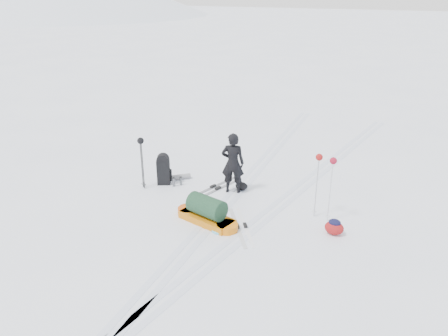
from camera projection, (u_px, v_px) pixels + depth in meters
The scene contains 13 objects.
ground at pixel (225, 204), 10.69m from camera, with size 200.00×200.00×0.00m, color white.
ski_tracks at pixel (262, 195), 11.16m from camera, with size 3.38×17.97×0.01m.
skier at pixel (233, 163), 11.05m from camera, with size 0.58×0.38×1.60m, color black.
pulk_sled at pixel (207, 212), 9.81m from camera, with size 1.72×0.84×0.64m.
expedition_rucksack at pixel (166, 170), 11.70m from camera, with size 0.70×0.88×0.86m.
ski_poles_black at pixel (141, 147), 11.14m from camera, with size 0.19×0.17×1.40m.
ski_poles_silver at pixel (325, 166), 9.55m from camera, with size 0.49×0.23×1.55m.
touring_skis_grey at pixel (216, 188), 11.53m from camera, with size 0.76×1.83×0.07m.
touring_skis_white at pixel (241, 227), 9.68m from camera, with size 1.23×1.58×0.06m.
rope_coil at pixel (222, 228), 9.58m from camera, with size 0.58×0.58×0.06m.
small_daypack at pixel (334, 227), 9.36m from camera, with size 0.51×0.49×0.35m.
thermos_pair at pixel (177, 181), 11.65m from camera, with size 0.20×0.23×0.26m.
stuff_sack at pixel (242, 186), 11.43m from camera, with size 0.34×0.26×0.21m.
Camera 1 is at (4.19, -8.55, 4.95)m, focal length 35.00 mm.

